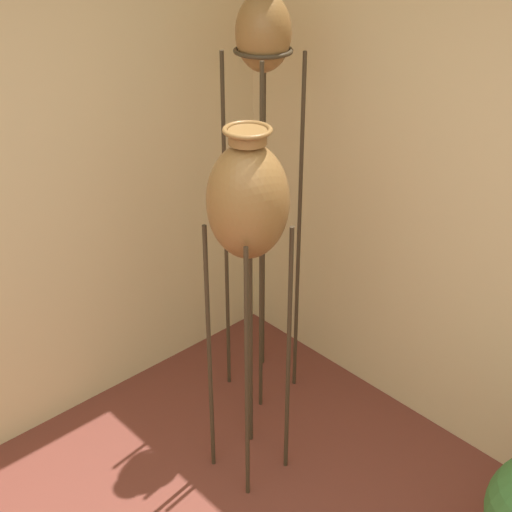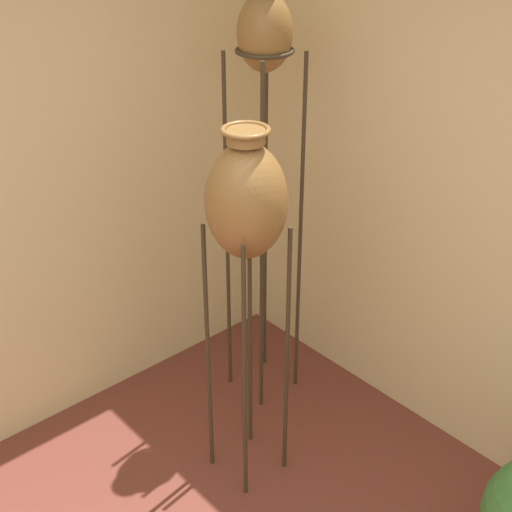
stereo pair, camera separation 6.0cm
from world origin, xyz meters
TOP-DOWN VIEW (x-y plane):
  - vase_stand_tall at (1.66, 1.55)m, footprint 0.28×0.28m
  - vase_stand_medium at (1.17, 1.13)m, footprint 0.34×0.34m

SIDE VIEW (x-z plane):
  - vase_stand_medium at x=1.17m, z-range 0.54..2.29m
  - vase_stand_tall at x=1.66m, z-range 0.75..2.97m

